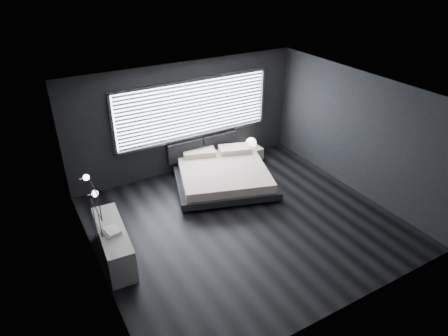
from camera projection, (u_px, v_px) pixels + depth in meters
room at (246, 164)px, 7.79m from camera, size 6.04×6.00×2.80m
window at (194, 109)px, 9.82m from camera, size 4.14×0.09×1.52m
headboard at (203, 147)px, 10.36m from camera, size 1.96×0.16×0.52m
sconce_near at (95, 194)px, 6.48m from camera, size 0.18×0.11×0.11m
sconce_far at (86, 177)px, 6.94m from camera, size 0.18×0.11×0.11m
wall_art_upper at (96, 200)px, 5.86m from camera, size 0.01×0.48×0.48m
wall_art_lower at (96, 217)px, 6.28m from camera, size 0.01×0.48×0.48m
bed at (223, 174)px, 9.72m from camera, size 2.86×2.80×0.59m
nightstand at (250, 153)px, 10.93m from camera, size 0.58×0.48×0.33m
orb_lamp at (251, 143)px, 10.78m from camera, size 0.29×0.29×0.29m
dresser at (114, 243)px, 7.35m from camera, size 0.60×1.69×0.66m
book_stack at (112, 231)px, 7.08m from camera, size 0.30×0.38×0.07m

